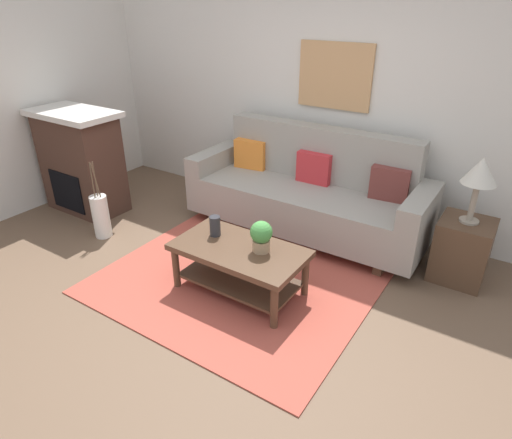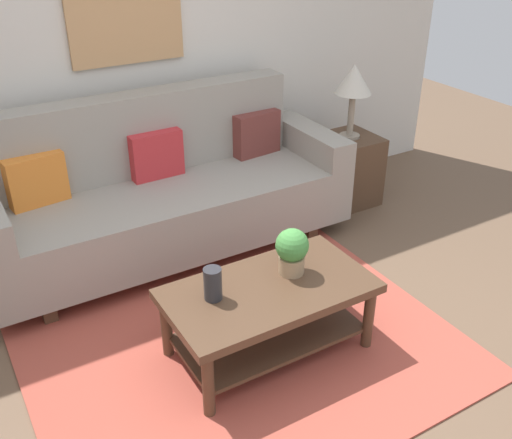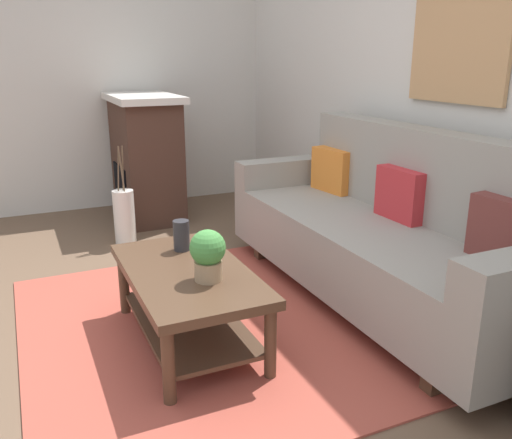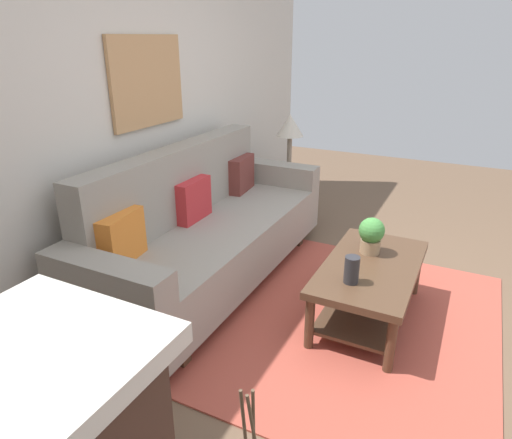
{
  "view_description": "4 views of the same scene",
  "coord_description": "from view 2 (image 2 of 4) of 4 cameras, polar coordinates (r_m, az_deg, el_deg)",
  "views": [
    {
      "loc": [
        1.93,
        -2.25,
        2.28
      ],
      "look_at": [
        0.0,
        0.7,
        0.48
      ],
      "focal_mm": 31.09,
      "sensor_mm": 36.0,
      "label": 1
    },
    {
      "loc": [
        -1.24,
        -1.85,
        2.23
      ],
      "look_at": [
        0.31,
        0.75,
        0.56
      ],
      "focal_mm": 41.41,
      "sensor_mm": 36.0,
      "label": 2
    },
    {
      "loc": [
        2.65,
        -0.47,
        1.51
      ],
      "look_at": [
        -0.15,
        0.8,
        0.57
      ],
      "focal_mm": 37.78,
      "sensor_mm": 36.0,
      "label": 3
    },
    {
      "loc": [
        -2.65,
        -0.22,
        1.86
      ],
      "look_at": [
        -0.07,
        1.07,
        0.68
      ],
      "focal_mm": 31.56,
      "sensor_mm": 36.0,
      "label": 4
    }
  ],
  "objects": [
    {
      "name": "throw_pillow_orange",
      "position": [
        3.9,
        -20.45,
        3.59
      ],
      "size": [
        0.37,
        0.17,
        0.32
      ],
      "primitive_type": "cube",
      "rotation": [
        0.0,
        0.0,
        0.13
      ],
      "color": "orange",
      "rests_on": "couch"
    },
    {
      "name": "area_rug",
      "position": [
        3.46,
        -2.23,
        -11.05
      ],
      "size": [
        2.29,
        2.15,
        0.01
      ],
      "primitive_type": "cube",
      "color": "#B24C3D",
      "rests_on": "ground_plane"
    },
    {
      "name": "side_table",
      "position": [
        4.84,
        8.75,
        4.79
      ],
      "size": [
        0.44,
        0.44,
        0.56
      ],
      "primitive_type": "cube",
      "color": "#513826",
      "rests_on": "ground_plane"
    },
    {
      "name": "potted_plant_tabletop",
      "position": [
        3.15,
        3.49,
        -2.96
      ],
      "size": [
        0.18,
        0.18,
        0.26
      ],
      "color": "tan",
      "rests_on": "coffee_table"
    },
    {
      "name": "throw_pillow_maroon",
      "position": [
        4.4,
        0.04,
        8.31
      ],
      "size": [
        0.37,
        0.16,
        0.32
      ],
      "primitive_type": "cube",
      "rotation": [
        0.0,
        0.0,
        0.1
      ],
      "color": "brown",
      "rests_on": "couch"
    },
    {
      "name": "wall_back",
      "position": [
        4.24,
        -13.53,
        16.17
      ],
      "size": [
        5.8,
        0.1,
        2.7
      ],
      "primitive_type": "cube",
      "color": "silver",
      "rests_on": "ground_plane"
    },
    {
      "name": "tabletop_vase",
      "position": [
        2.98,
        -4.19,
        -6.22
      ],
      "size": [
        0.09,
        0.09,
        0.18
      ],
      "primitive_type": "cylinder",
      "color": "#2D2D33",
      "rests_on": "coffee_table"
    },
    {
      "name": "couch",
      "position": [
        4.08,
        -8.68,
        2.41
      ],
      "size": [
        2.49,
        0.84,
        1.08
      ],
      "color": "gray",
      "rests_on": "ground_plane"
    },
    {
      "name": "throw_pillow_crimson",
      "position": [
        4.08,
        -9.62,
        6.19
      ],
      "size": [
        0.36,
        0.13,
        0.32
      ],
      "primitive_type": "cube",
      "rotation": [
        0.0,
        0.0,
        0.02
      ],
      "color": "red",
      "rests_on": "couch"
    },
    {
      "name": "framed_painting",
      "position": [
        4.16,
        -12.52,
        18.85
      ],
      "size": [
        0.78,
        0.03,
        0.65
      ],
      "primitive_type": "cube",
      "color": "tan"
    },
    {
      "name": "ground_plane",
      "position": [
        3.15,
        2.34,
        -16.16
      ],
      "size": [
        9.8,
        9.8,
        0.0
      ],
      "primitive_type": "plane",
      "color": "brown"
    },
    {
      "name": "table_lamp",
      "position": [
        4.59,
        9.42,
        12.94
      ],
      "size": [
        0.28,
        0.28,
        0.57
      ],
      "color": "gray",
      "rests_on": "side_table"
    },
    {
      "name": "coffee_table",
      "position": [
        3.17,
        1.23,
        -8.22
      ],
      "size": [
        1.1,
        0.6,
        0.43
      ],
      "color": "#513826",
      "rests_on": "ground_plane"
    }
  ]
}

